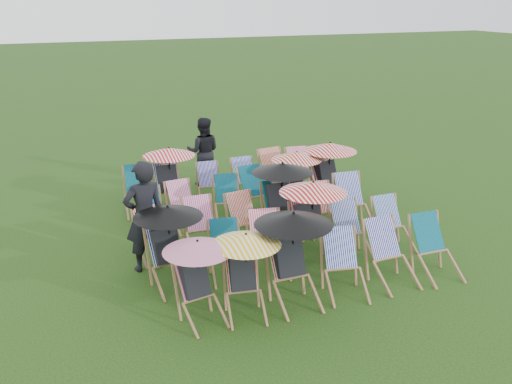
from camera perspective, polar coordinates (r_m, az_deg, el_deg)
name	(u,v)px	position (r m, az deg, el deg)	size (l,w,h in m)	color
ground	(265,240)	(10.80, 0.95, -4.87)	(100.00, 100.00, 0.00)	black
deckchair_0	(199,280)	(8.10, -5.71, -8.77)	(0.99, 1.08, 1.18)	#8E6442
deckchair_1	(245,273)	(8.22, -1.14, -8.15)	(1.01, 1.07, 1.20)	#8E6442
deckchair_2	(293,257)	(8.48, 3.72, -6.52)	(1.17, 1.21, 1.38)	#8E6442
deckchair_3	(345,265)	(8.90, 8.86, -7.26)	(0.79, 0.98, 0.95)	#8E6442
deckchair_4	(392,254)	(9.37, 13.43, -6.07)	(0.68, 0.93, 0.98)	#8E6442
deckchair_5	(437,248)	(9.79, 17.62, -5.39)	(0.65, 0.90, 0.96)	#8E6442
deckchair_6	(169,246)	(9.05, -8.67, -5.33)	(1.09, 1.17, 1.29)	#8E6442
deckchair_7	(227,252)	(9.32, -2.89, -6.00)	(0.70, 0.89, 0.88)	#8E6442
deckchair_8	(268,245)	(9.46, 1.21, -5.30)	(0.78, 0.98, 0.97)	#8E6442
deckchair_9	(312,220)	(9.83, 5.58, -2.85)	(1.16, 1.23, 1.38)	#8E6442
deckchair_10	(351,231)	(10.16, 9.52, -3.90)	(0.66, 0.89, 0.93)	#8E6442
deckchair_11	(394,225)	(10.63, 13.63, -3.20)	(0.60, 0.83, 0.90)	#8E6442
deckchair_12	(153,235)	(10.11, -10.26, -4.29)	(0.64, 0.83, 0.85)	#8E6442
deckchair_13	(203,227)	(10.24, -5.36, -3.51)	(0.64, 0.88, 0.93)	#8E6442
deckchair_14	(248,221)	(10.46, -0.82, -2.94)	(0.73, 0.92, 0.92)	#8E6442
deckchair_15	(282,198)	(10.83, 2.57, -0.62)	(1.17, 1.24, 1.39)	#8E6442
deckchair_16	(321,210)	(11.10, 6.55, -1.76)	(0.73, 0.92, 0.92)	#8E6442
deckchair_17	(354,202)	(11.49, 9.78, -0.97)	(0.74, 0.97, 0.99)	#8E6442
deckchair_18	(152,212)	(11.21, -10.41, -1.97)	(0.57, 0.78, 0.83)	#8E6442
deckchair_19	(185,206)	(11.32, -7.13, -1.43)	(0.69, 0.88, 0.89)	#8E6442
deckchair_20	(228,200)	(11.60, -2.79, -0.80)	(0.73, 0.91, 0.88)	#8E6442
deckchair_21	(259,193)	(11.84, 0.25, -0.09)	(0.77, 0.98, 0.98)	#8E6442
deckchair_22	(295,181)	(12.06, 3.97, 1.12)	(1.07, 1.14, 1.27)	#8E6442
deckchair_23	(330,173)	(12.43, 7.45, 1.85)	(1.17, 1.27, 1.38)	#8E6442
deckchair_24	(139,191)	(12.24, -11.63, 0.09)	(0.72, 0.93, 0.95)	#8E6442
deckchair_25	(169,178)	(12.29, -8.70, 1.43)	(1.12, 1.16, 1.33)	#8E6442
deckchair_26	(210,184)	(12.66, -4.63, 0.81)	(0.65, 0.84, 0.84)	#8E6442
deckchair_27	(247,180)	(12.78, -0.92, 1.18)	(0.62, 0.84, 0.90)	#8E6442
deckchair_28	(279,174)	(13.06, 2.28, 1.85)	(0.80, 1.03, 1.02)	#8E6442
deckchair_29	(302,171)	(13.40, 4.58, 2.14)	(0.74, 0.96, 0.97)	#8E6442
person_left	(144,216)	(9.54, -11.10, -2.41)	(0.69, 0.45, 1.90)	black
person_rear	(203,152)	(13.74, -5.29, 4.04)	(0.80, 0.63, 1.66)	black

